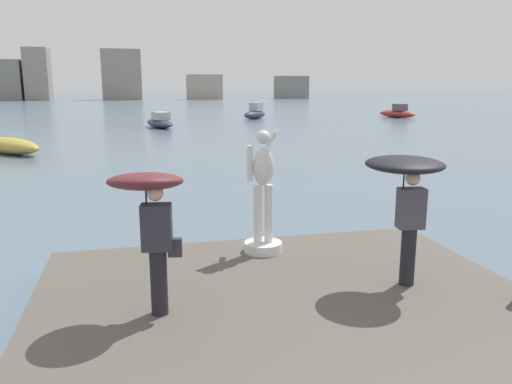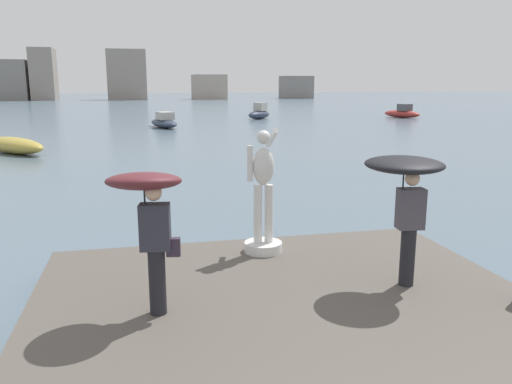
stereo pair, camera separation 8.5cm
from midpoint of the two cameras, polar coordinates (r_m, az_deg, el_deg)
name	(u,v)px [view 1 (the left image)]	position (r m, az deg, el deg)	size (l,w,h in m)	color
ground_plane	(160,128)	(41.58, -10.86, 7.15)	(400.00, 400.00, 0.00)	slate
statue_white_figure	(263,204)	(8.93, 0.53, -1.39)	(0.68, 0.90, 2.22)	silver
onlooker_left	(150,204)	(6.49, -12.30, -1.39)	(1.09, 1.11, 1.94)	black
onlooker_right	(406,181)	(7.61, 16.34, 1.16)	(1.27, 1.27, 1.94)	black
boat_near	(397,113)	(56.10, 15.69, 8.63)	(2.82, 4.85, 1.45)	#9E2D28
boat_mid	(9,146)	(28.12, -26.25, 4.74)	(4.25, 4.65, 0.81)	#B2993D
boat_far	(255,113)	(51.95, -0.16, 8.92)	(3.39, 3.44, 1.64)	#2D384C
boat_leftward	(160,122)	(41.70, -10.90, 7.80)	(2.68, 5.12, 1.27)	#2D384C
distant_skyline	(122,79)	(127.67, -14.90, 12.22)	(78.46, 10.02, 11.80)	gray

